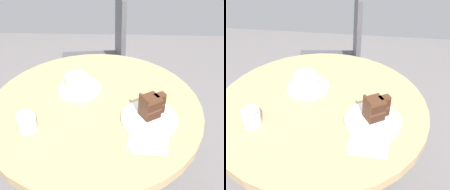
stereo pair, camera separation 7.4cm
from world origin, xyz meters
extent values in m
cylinder|color=tan|center=(0.00, 0.00, 0.69)|extent=(0.79, 0.79, 0.03)
cylinder|color=silver|center=(0.00, 0.00, 0.35)|extent=(0.07, 0.07, 0.66)
cylinder|color=white|center=(-0.07, 0.09, 0.72)|extent=(0.17, 0.17, 0.01)
cylinder|color=white|center=(-0.07, 0.09, 0.75)|extent=(0.09, 0.09, 0.06)
cylinder|color=beige|center=(-0.07, 0.09, 0.78)|extent=(0.08, 0.08, 0.00)
torus|color=white|center=(-0.02, 0.09, 0.75)|extent=(0.05, 0.01, 0.05)
cube|color=silver|center=(-0.08, 0.13, 0.72)|extent=(0.09, 0.05, 0.00)
ellipsoid|color=silver|center=(-0.04, 0.15, 0.72)|extent=(0.02, 0.02, 0.00)
cylinder|color=white|center=(0.20, -0.08, 0.72)|extent=(0.20, 0.20, 0.01)
cube|color=#381E14|center=(0.20, -0.07, 0.74)|extent=(0.08, 0.08, 0.03)
cube|color=#381E14|center=(0.23, -0.05, 0.74)|extent=(0.05, 0.04, 0.03)
cube|color=#4C2B19|center=(0.20, -0.07, 0.76)|extent=(0.08, 0.08, 0.01)
cube|color=#4C2B19|center=(0.23, -0.05, 0.76)|extent=(0.05, 0.04, 0.01)
cube|color=#381E14|center=(0.20, -0.07, 0.78)|extent=(0.08, 0.08, 0.03)
cube|color=#381E14|center=(0.23, -0.05, 0.78)|extent=(0.05, 0.04, 0.03)
cube|color=#4C2B19|center=(0.20, -0.07, 0.80)|extent=(0.08, 0.08, 0.01)
cube|color=#4C2B19|center=(0.23, -0.05, 0.80)|extent=(0.05, 0.04, 0.01)
cube|color=#4C2B19|center=(0.17, -0.08, 0.77)|extent=(0.04, 0.05, 0.09)
cube|color=silver|center=(0.17, -0.04, 0.73)|extent=(0.09, 0.07, 0.00)
cube|color=silver|center=(0.22, 0.00, 0.73)|extent=(0.04, 0.04, 0.00)
cube|color=beige|center=(0.19, -0.17, 0.71)|extent=(0.15, 0.15, 0.00)
cube|color=beige|center=(0.18, -0.18, 0.71)|extent=(0.12, 0.12, 0.00)
cylinder|color=#4C4C51|center=(-0.27, 0.84, 0.22)|extent=(0.02, 0.02, 0.45)
cylinder|color=#4C4C51|center=(-0.23, 0.52, 0.22)|extent=(0.02, 0.02, 0.45)
cylinder|color=#4C4C51|center=(0.06, 0.88, 0.22)|extent=(0.02, 0.02, 0.45)
cylinder|color=#4C4C51|center=(0.09, 0.56, 0.22)|extent=(0.02, 0.02, 0.45)
cube|color=#4C4C51|center=(-0.09, 0.70, 0.46)|extent=(0.42, 0.42, 0.02)
cube|color=#4C4C51|center=(0.09, 0.72, 0.69)|extent=(0.07, 0.36, 0.45)
cylinder|color=silver|center=(-0.21, -0.14, 0.74)|extent=(0.06, 0.06, 0.05)
ellipsoid|color=silver|center=(-0.21, -0.14, 0.77)|extent=(0.06, 0.06, 0.02)
camera|label=1|loc=(0.09, -0.81, 1.36)|focal=45.00mm
camera|label=2|loc=(0.17, -0.81, 1.36)|focal=45.00mm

